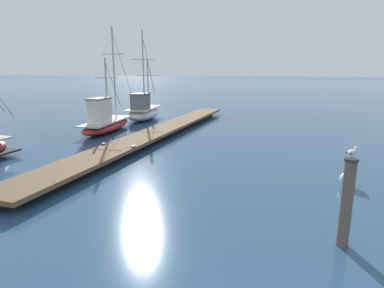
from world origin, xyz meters
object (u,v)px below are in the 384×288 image
fishing_boat_2 (105,122)px  mooring_piling (347,202)px  mooring_buoy (347,180)px  perched_seagull (352,152)px  fishing_boat_1 (143,111)px

fishing_boat_2 → mooring_piling: size_ratio=3.67×
fishing_boat_2 → mooring_buoy: 14.91m
fishing_boat_2 → mooring_piling: fishing_boat_2 is taller
mooring_buoy → perched_seagull: bearing=-102.9°
fishing_boat_2 → perched_seagull: 16.67m
mooring_piling → mooring_buoy: 4.32m
fishing_boat_1 → perched_seagull: fishing_boat_1 is taller
fishing_boat_1 → mooring_buoy: 17.86m
mooring_buoy → fishing_boat_2: bearing=150.9°
mooring_piling → perched_seagull: bearing=-132.7°
fishing_boat_2 → fishing_boat_1: bearing=85.4°
fishing_boat_1 → perched_seagull: bearing=-55.3°
mooring_piling → mooring_buoy: size_ratio=3.49×
fishing_boat_2 → perched_seagull: bearing=-43.3°
fishing_boat_1 → mooring_buoy: fishing_boat_1 is taller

